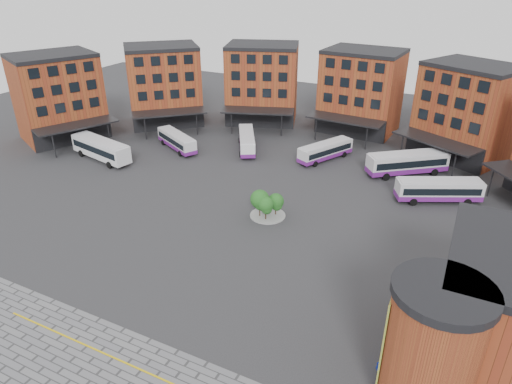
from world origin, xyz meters
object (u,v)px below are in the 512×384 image
at_px(bus_b, 177,141).
at_px(bus_c, 247,141).
at_px(bus_e, 407,163).
at_px(tree_island, 266,203).
at_px(bus_d, 325,151).
at_px(bus_a, 101,148).
at_px(blue_car, 403,380).
at_px(bus_f, 439,190).

relative_size(bus_b, bus_c, 0.97).
bearing_deg(bus_e, tree_island, -70.22).
height_order(tree_island, bus_d, tree_island).
distance_m(bus_a, bus_d, 35.38).
xyz_separation_m(tree_island, bus_d, (0.59, 20.70, -0.44)).
bearing_deg(tree_island, bus_d, 88.38).
bearing_deg(bus_e, bus_d, -127.96).
distance_m(bus_b, blue_car, 53.69).
bearing_deg(bus_d, tree_island, -64.75).
bearing_deg(bus_e, bus_b, -117.55).
distance_m(bus_d, bus_e, 12.54).
xyz_separation_m(tree_island, bus_f, (18.32, 13.74, -0.30)).
xyz_separation_m(bus_a, bus_b, (8.01, 9.09, -0.48)).
relative_size(bus_d, bus_e, 0.89).
xyz_separation_m(bus_c, bus_f, (30.87, -5.35, 0.10)).
bearing_deg(bus_c, bus_e, -26.03).
distance_m(bus_e, bus_f, 8.66).
bearing_deg(bus_c, blue_car, -78.74).
bearing_deg(tree_island, bus_c, 123.32).
xyz_separation_m(bus_e, bus_f, (5.20, -6.93, -0.16)).
height_order(bus_c, blue_car, bus_c).
xyz_separation_m(bus_c, blue_car, (32.26, -37.35, -0.89)).
height_order(bus_a, bus_c, bus_a).
height_order(bus_b, blue_car, bus_b).
bearing_deg(bus_b, tree_island, -93.46).
height_order(bus_c, bus_e, bus_e).
xyz_separation_m(bus_a, blue_car, (50.83, -23.28, -1.31)).
distance_m(bus_a, blue_car, 55.93).
xyz_separation_m(bus_b, bus_f, (41.43, -0.38, 0.16)).
bearing_deg(blue_car, bus_f, 35.34).
xyz_separation_m(tree_island, bus_a, (-31.12, 5.02, 0.02)).
relative_size(bus_c, bus_f, 0.93).
relative_size(bus_e, blue_car, 2.73).
distance_m(bus_a, bus_c, 23.31).
bearing_deg(bus_b, bus_c, -36.82).
bearing_deg(blue_car, bus_c, 73.66).
bearing_deg(bus_a, bus_d, -51.47).
bearing_deg(bus_f, bus_e, -169.00).
distance_m(bus_c, blue_car, 49.36).
height_order(bus_c, bus_f, bus_f).
relative_size(bus_b, blue_car, 2.39).
relative_size(bus_c, bus_d, 1.01).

